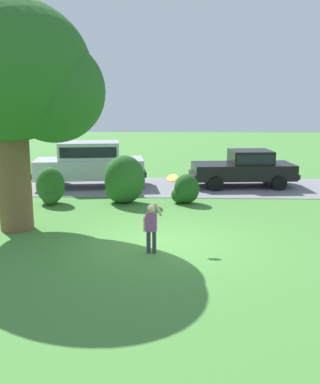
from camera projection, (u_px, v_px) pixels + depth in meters
name	position (u px, v px, depth m)	size (l,w,h in m)	color
ground_plane	(163.00, 243.00, 11.67)	(80.00, 80.00, 0.00)	#478438
driveway_strip	(169.00, 187.00, 19.07)	(28.00, 4.40, 0.02)	slate
oak_tree_large	(14.00, 80.00, 12.24)	(4.89, 4.70, 6.36)	brown
shrub_near_tree	(50.00, 187.00, 15.95)	(1.02, 1.04, 1.31)	#286023
shrub_centre_left	(124.00, 182.00, 16.03)	(1.46, 1.27, 1.73)	#286023
shrub_centre	(185.00, 190.00, 16.03)	(1.01, 0.85, 1.06)	#1E511C
parked_sedan	(245.00, 167.00, 19.00)	(4.54, 2.39, 1.56)	black
parked_suv	(90.00, 162.00, 18.90)	(4.90, 2.57, 1.92)	silver
child_thrower	(151.00, 224.00, 10.76)	(0.46, 0.25, 1.29)	#383842
frisbee	(172.00, 178.00, 11.46)	(0.31, 0.26, 0.22)	orange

